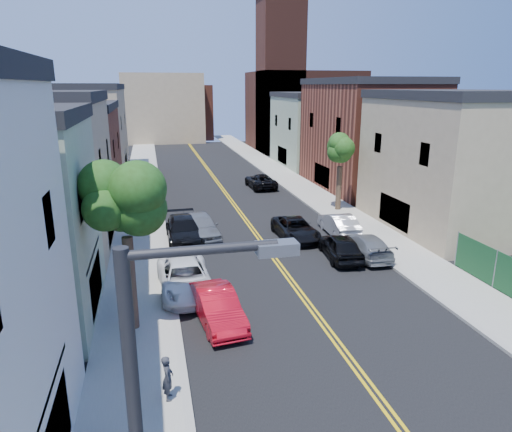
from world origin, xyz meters
TOP-DOWN VIEW (x-y plane):
  - sidewalk_left at (-7.90, 40.00)m, footprint 3.20×100.00m
  - sidewalk_right at (7.90, 40.00)m, footprint 3.20×100.00m
  - curb_left at (-6.15, 40.00)m, footprint 0.30×100.00m
  - curb_right at (6.15, 40.00)m, footprint 0.30×100.00m
  - bldg_left_tan_near at (-14.00, 25.00)m, footprint 9.00×10.00m
  - bldg_left_brick at (-14.00, 36.00)m, footprint 9.00×12.00m
  - bldg_left_tan_far at (-14.00, 50.00)m, footprint 9.00×16.00m
  - bldg_right_tan at (14.00, 24.00)m, footprint 9.00×12.00m
  - bldg_right_brick at (14.00, 38.00)m, footprint 9.00×14.00m
  - bldg_right_palegrn at (14.00, 52.00)m, footprint 9.00×12.00m
  - church at (16.33, 67.07)m, footprint 16.20×14.20m
  - backdrop_left at (-4.00, 82.00)m, footprint 14.00×8.00m
  - backdrop_center at (0.00, 86.00)m, footprint 10.00×8.00m
  - tree_left_mid at (-7.88, 14.01)m, footprint 5.20×5.20m
  - tree_right_far at (7.92, 30.01)m, footprint 4.40×4.40m
  - red_sedan at (-4.40, 13.85)m, footprint 2.11×4.66m
  - white_pickup at (-5.50, 17.19)m, footprint 2.70×5.52m
  - grey_car_left at (-3.80, 25.42)m, footprint 2.53×5.18m
  - black_car_left at (-4.96, 25.07)m, footprint 2.30×5.47m
  - grey_car_right at (5.39, 19.82)m, footprint 2.01×4.76m
  - black_car_right at (3.80, 19.84)m, footprint 2.24×4.62m
  - silver_car_right at (5.50, 24.12)m, footprint 1.76×4.61m
  - dark_car_right_far at (3.80, 39.98)m, footprint 2.56×5.17m
  - black_suv_lane at (2.35, 23.97)m, footprint 2.36×4.99m
  - pedestrian_left at (-6.70, 9.01)m, footprint 0.40×0.58m

SIDE VIEW (x-z plane):
  - sidewalk_left at x=-7.90m, z-range 0.00..0.15m
  - sidewalk_right at x=7.90m, z-range 0.00..0.15m
  - curb_left at x=-6.15m, z-range 0.00..0.15m
  - curb_right at x=6.15m, z-range 0.00..0.15m
  - grey_car_right at x=5.39m, z-range 0.00..1.37m
  - black_suv_lane at x=2.35m, z-range 0.00..1.38m
  - dark_car_right_far at x=3.80m, z-range 0.00..1.41m
  - red_sedan at x=-4.40m, z-range 0.00..1.48m
  - silver_car_right at x=5.50m, z-range 0.00..1.50m
  - white_pickup at x=-5.50m, z-range 0.00..1.51m
  - black_car_right at x=3.80m, z-range 0.00..1.52m
  - black_car_left at x=-4.96m, z-range 0.00..1.58m
  - grey_car_left at x=-3.80m, z-range 0.00..1.70m
  - pedestrian_left at x=-6.70m, z-range 0.15..1.67m
  - bldg_left_brick at x=-14.00m, z-range 0.00..8.00m
  - bldg_right_palegrn at x=14.00m, z-range 0.00..8.50m
  - bldg_left_tan_near at x=-14.00m, z-range 0.00..9.00m
  - bldg_right_tan at x=14.00m, z-range 0.00..9.00m
  - bldg_left_tan_far at x=-14.00m, z-range 0.00..9.50m
  - bldg_right_brick at x=14.00m, z-range 0.00..10.00m
  - backdrop_center at x=0.00m, z-range 0.00..10.00m
  - tree_right_far at x=7.92m, z-range 1.74..9.77m
  - backdrop_left at x=-4.00m, z-range 0.00..12.00m
  - tree_left_mid at x=-7.88m, z-range 1.94..11.23m
  - church at x=16.33m, z-range -4.06..18.54m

